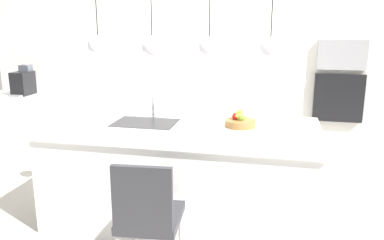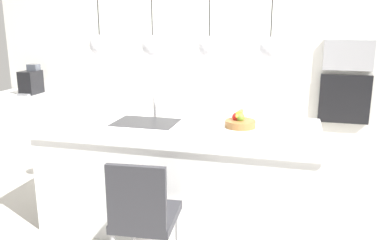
{
  "view_description": "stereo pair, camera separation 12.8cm",
  "coord_description": "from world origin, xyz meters",
  "px_view_note": "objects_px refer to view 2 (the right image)",
  "views": [
    {
      "loc": [
        0.83,
        -3.29,
        1.81
      ],
      "look_at": [
        0.1,
        0.0,
        0.96
      ],
      "focal_mm": 37.61,
      "sensor_mm": 36.0,
      "label": 1
    },
    {
      "loc": [
        0.96,
        -3.26,
        1.81
      ],
      "look_at": [
        0.1,
        0.0,
        0.96
      ],
      "focal_mm": 37.61,
      "sensor_mm": 36.0,
      "label": 2
    }
  ],
  "objects_px": {
    "chair_near": "(144,214)",
    "coffee_machine": "(31,81)",
    "fruit_bowl": "(240,121)",
    "oven": "(344,99)",
    "microwave": "(348,55)"
  },
  "relations": [
    {
      "from": "coffee_machine",
      "to": "oven",
      "type": "distance_m",
      "value": 3.95
    },
    {
      "from": "fruit_bowl",
      "to": "microwave",
      "type": "distance_m",
      "value": 1.87
    },
    {
      "from": "coffee_machine",
      "to": "microwave",
      "type": "height_order",
      "value": "microwave"
    },
    {
      "from": "microwave",
      "to": "chair_near",
      "type": "height_order",
      "value": "microwave"
    },
    {
      "from": "microwave",
      "to": "chair_near",
      "type": "relative_size",
      "value": 0.59
    },
    {
      "from": "fruit_bowl",
      "to": "chair_near",
      "type": "bearing_deg",
      "value": -117.47
    },
    {
      "from": "chair_near",
      "to": "microwave",
      "type": "bearing_deg",
      "value": 58.98
    },
    {
      "from": "coffee_machine",
      "to": "fruit_bowl",
      "type": "bearing_deg",
      "value": -22.58
    },
    {
      "from": "coffee_machine",
      "to": "chair_near",
      "type": "height_order",
      "value": "coffee_machine"
    },
    {
      "from": "microwave",
      "to": "oven",
      "type": "bearing_deg",
      "value": 0.0
    },
    {
      "from": "coffee_machine",
      "to": "oven",
      "type": "relative_size",
      "value": 0.68
    },
    {
      "from": "chair_near",
      "to": "fruit_bowl",
      "type": "bearing_deg",
      "value": 62.53
    },
    {
      "from": "chair_near",
      "to": "oven",
      "type": "bearing_deg",
      "value": 58.98
    },
    {
      "from": "fruit_bowl",
      "to": "oven",
      "type": "height_order",
      "value": "oven"
    },
    {
      "from": "chair_near",
      "to": "coffee_machine",
      "type": "bearing_deg",
      "value": 137.85
    }
  ]
}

